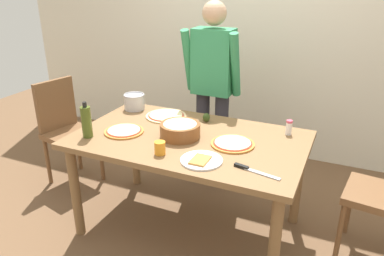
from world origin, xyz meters
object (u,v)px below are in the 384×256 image
object	(u,v)px
dining_table	(189,149)
pizza_second_cooked	(233,143)
olive_oil_bottle	(86,122)
salt_shaker	(289,127)
steel_pot	(134,102)
popcorn_bowl	(180,129)
avocado	(206,117)
plate_with_slice	(201,160)
pizza_cooked_on_tray	(124,131)
cup_orange	(160,148)
pizza_raw_on_board	(166,116)
person_cook	(213,83)
chair_wooden_left	(66,126)
chef_knife	(251,170)

from	to	relation	value
dining_table	pizza_second_cooked	size ratio (longest dim) A/B	5.45
olive_oil_bottle	salt_shaker	size ratio (longest dim) A/B	2.42
steel_pot	salt_shaker	distance (m)	1.28
popcorn_bowl	avocado	size ratio (longest dim) A/B	4.00
plate_with_slice	salt_shaker	xyz separation A→B (m)	(0.40, 0.63, 0.04)
pizza_cooked_on_tray	pizza_second_cooked	distance (m)	0.79
dining_table	cup_orange	size ratio (longest dim) A/B	18.82
avocado	steel_pot	bearing A→B (deg)	178.01
pizza_cooked_on_tray	salt_shaker	xyz separation A→B (m)	(1.08, 0.44, 0.04)
steel_pot	pizza_raw_on_board	bearing A→B (deg)	-9.90
dining_table	steel_pot	distance (m)	0.76
dining_table	popcorn_bowl	xyz separation A→B (m)	(-0.06, -0.02, 0.15)
pizza_raw_on_board	popcorn_bowl	size ratio (longest dim) A/B	1.14
person_cook	pizza_second_cooked	bearing A→B (deg)	-59.82
pizza_cooked_on_tray	plate_with_slice	size ratio (longest dim) A/B	1.09
person_cook	chair_wooden_left	bearing A→B (deg)	-155.53
pizza_raw_on_board	pizza_second_cooked	xyz separation A→B (m)	(0.65, -0.28, -0.00)
pizza_raw_on_board	steel_pot	size ratio (longest dim) A/B	1.85
olive_oil_bottle	steel_pot	distance (m)	0.63
dining_table	pizza_raw_on_board	distance (m)	0.45
pizza_second_cooked	chef_knife	size ratio (longest dim) A/B	1.02
steel_pot	cup_orange	xyz separation A→B (m)	(0.60, -0.65, -0.02)
chair_wooden_left	pizza_raw_on_board	xyz separation A→B (m)	(0.99, 0.07, 0.23)
chair_wooden_left	pizza_raw_on_board	bearing A→B (deg)	4.34
steel_pot	cup_orange	world-z (taller)	steel_pot
pizza_raw_on_board	popcorn_bowl	bearing A→B (deg)	-48.37
olive_oil_bottle	chef_knife	xyz separation A→B (m)	(1.17, -0.01, -0.11)
avocado	plate_with_slice	bearing A→B (deg)	-70.31
salt_shaker	chair_wooden_left	bearing A→B (deg)	-176.41
chair_wooden_left	pizza_raw_on_board	size ratio (longest dim) A/B	2.97
pizza_cooked_on_tray	person_cook	bearing A→B (deg)	68.46
pizza_raw_on_board	dining_table	bearing A→B (deg)	-40.71
chair_wooden_left	salt_shaker	xyz separation A→B (m)	(1.94, 0.12, 0.27)
olive_oil_bottle	steel_pot	size ratio (longest dim) A/B	1.48
pizza_raw_on_board	popcorn_bowl	xyz separation A→B (m)	(0.27, -0.31, 0.05)
plate_with_slice	salt_shaker	distance (m)	0.75
dining_table	chair_wooden_left	xyz separation A→B (m)	(-1.32, 0.21, -0.13)
pizza_raw_on_board	plate_with_slice	world-z (taller)	plate_with_slice
pizza_raw_on_board	salt_shaker	size ratio (longest dim) A/B	3.02
pizza_raw_on_board	steel_pot	bearing A→B (deg)	170.10
pizza_cooked_on_tray	pizza_second_cooked	world-z (taller)	same
dining_table	person_cook	xyz separation A→B (m)	(-0.12, 0.76, 0.27)
chair_wooden_left	pizza_cooked_on_tray	size ratio (longest dim) A/B	3.36
plate_with_slice	cup_orange	distance (m)	0.28
chair_wooden_left	salt_shaker	distance (m)	1.96
popcorn_bowl	cup_orange	world-z (taller)	popcorn_bowl
avocado	dining_table	bearing A→B (deg)	-89.31
pizza_raw_on_board	pizza_cooked_on_tray	world-z (taller)	same
pizza_cooked_on_tray	pizza_raw_on_board	bearing A→B (deg)	71.72
pizza_raw_on_board	cup_orange	bearing A→B (deg)	-65.46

